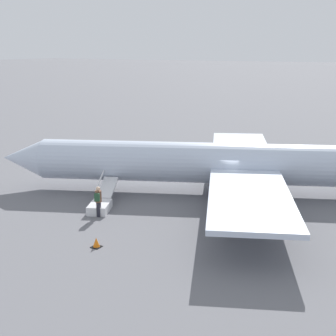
% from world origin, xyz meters
% --- Properties ---
extents(ground_plane, '(600.00, 600.00, 0.00)m').
position_xyz_m(ground_plane, '(0.00, 0.00, 0.00)').
color(ground_plane, slate).
extents(airplane_main, '(28.63, 22.44, 6.83)m').
position_xyz_m(airplane_main, '(-0.86, -0.38, 2.04)').
color(airplane_main, silver).
rests_on(airplane_main, ground).
extents(boarding_stairs, '(2.55, 4.08, 1.70)m').
position_xyz_m(boarding_stairs, '(5.03, 6.40, 0.37)').
color(boarding_stairs, silver).
rests_on(boarding_stairs, ground).
extents(passenger, '(0.45, 0.57, 1.74)m').
position_xyz_m(passenger, '(4.36, 7.49, 1.00)').
color(passenger, '#23232D').
rests_on(passenger, ground).
extents(traffic_cone_near_stairs, '(0.44, 0.44, 0.49)m').
position_xyz_m(traffic_cone_near_stairs, '(1.88, 10.84, 0.22)').
color(traffic_cone_near_stairs, black).
rests_on(traffic_cone_near_stairs, ground).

